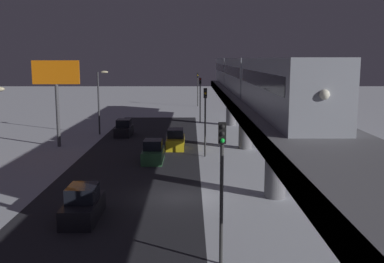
{
  "coord_description": "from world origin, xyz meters",
  "views": [
    {
      "loc": [
        -0.71,
        28.66,
        9.09
      ],
      "look_at": [
        -0.86,
        -20.29,
        1.1
      ],
      "focal_mm": 41.97,
      "sensor_mm": 36.0,
      "label": 1
    }
  ],
  "objects_px": {
    "traffic_light_far": "(200,93)",
    "traffic_light_near": "(222,173)",
    "sedan_green": "(153,153)",
    "sedan_black": "(83,206)",
    "subway_train": "(245,74)",
    "sedan_black_2": "(124,129)",
    "traffic_light_distant": "(198,84)",
    "sedan_yellow": "(176,140)",
    "traffic_light_mid": "(205,112)",
    "commercial_billboard": "(56,81)"
  },
  "relations": [
    {
      "from": "traffic_light_far",
      "to": "traffic_light_near",
      "type": "bearing_deg",
      "value": 90.0
    },
    {
      "from": "sedan_green",
      "to": "sedan_black",
      "type": "bearing_deg",
      "value": -100.91
    },
    {
      "from": "subway_train",
      "to": "traffic_light_far",
      "type": "bearing_deg",
      "value": -76.14
    },
    {
      "from": "sedan_black_2",
      "to": "traffic_light_distant",
      "type": "height_order",
      "value": "traffic_light_distant"
    },
    {
      "from": "sedan_green",
      "to": "traffic_light_distant",
      "type": "height_order",
      "value": "traffic_light_distant"
    },
    {
      "from": "sedan_black",
      "to": "sedan_black_2",
      "type": "relative_size",
      "value": 1.02
    },
    {
      "from": "sedan_green",
      "to": "traffic_light_near",
      "type": "height_order",
      "value": "traffic_light_near"
    },
    {
      "from": "sedan_yellow",
      "to": "sedan_green",
      "type": "relative_size",
      "value": 1.11
    },
    {
      "from": "subway_train",
      "to": "traffic_light_near",
      "type": "bearing_deg",
      "value": 81.23
    },
    {
      "from": "sedan_green",
      "to": "traffic_light_mid",
      "type": "xyz_separation_m",
      "value": [
        -4.7,
        -2.05,
        3.4
      ]
    },
    {
      "from": "subway_train",
      "to": "sedan_green",
      "type": "distance_m",
      "value": 13.29
    },
    {
      "from": "traffic_light_far",
      "to": "traffic_light_distant",
      "type": "height_order",
      "value": "same"
    },
    {
      "from": "sedan_yellow",
      "to": "traffic_light_far",
      "type": "distance_m",
      "value": 18.71
    },
    {
      "from": "traffic_light_far",
      "to": "traffic_light_distant",
      "type": "relative_size",
      "value": 1.0
    },
    {
      "from": "sedan_black",
      "to": "traffic_light_distant",
      "type": "bearing_deg",
      "value": -96.99
    },
    {
      "from": "sedan_black_2",
      "to": "traffic_light_far",
      "type": "height_order",
      "value": "traffic_light_far"
    },
    {
      "from": "sedan_black_2",
      "to": "commercial_billboard",
      "type": "relative_size",
      "value": 0.47
    },
    {
      "from": "traffic_light_mid",
      "to": "commercial_billboard",
      "type": "height_order",
      "value": "commercial_billboard"
    },
    {
      "from": "subway_train",
      "to": "sedan_black",
      "type": "relative_size",
      "value": 13.11
    },
    {
      "from": "commercial_billboard",
      "to": "traffic_light_near",
      "type": "bearing_deg",
      "value": 119.03
    },
    {
      "from": "sedan_yellow",
      "to": "traffic_light_distant",
      "type": "distance_m",
      "value": 40.72
    },
    {
      "from": "traffic_light_mid",
      "to": "traffic_light_far",
      "type": "relative_size",
      "value": 1.0
    },
    {
      "from": "subway_train",
      "to": "traffic_light_distant",
      "type": "xyz_separation_m",
      "value": [
        4.23,
        -39.47,
        -3.32
      ]
    },
    {
      "from": "sedan_black",
      "to": "traffic_light_mid",
      "type": "distance_m",
      "value": 18.51
    },
    {
      "from": "sedan_green",
      "to": "traffic_light_near",
      "type": "relative_size",
      "value": 0.64
    },
    {
      "from": "traffic_light_near",
      "to": "commercial_billboard",
      "type": "xyz_separation_m",
      "value": [
        15.1,
        -27.21,
        2.63
      ]
    },
    {
      "from": "traffic_light_near",
      "to": "commercial_billboard",
      "type": "relative_size",
      "value": 0.72
    },
    {
      "from": "sedan_green",
      "to": "traffic_light_far",
      "type": "relative_size",
      "value": 0.64
    },
    {
      "from": "subway_train",
      "to": "sedan_yellow",
      "type": "xyz_separation_m",
      "value": [
        7.13,
        1.0,
        -6.73
      ]
    },
    {
      "from": "traffic_light_near",
      "to": "commercial_billboard",
      "type": "bearing_deg",
      "value": -60.97
    },
    {
      "from": "traffic_light_distant",
      "to": "sedan_black_2",
      "type": "bearing_deg",
      "value": 74.3
    },
    {
      "from": "subway_train",
      "to": "sedan_green",
      "type": "height_order",
      "value": "subway_train"
    },
    {
      "from": "sedan_yellow",
      "to": "traffic_light_distant",
      "type": "relative_size",
      "value": 0.71
    },
    {
      "from": "sedan_green",
      "to": "commercial_billboard",
      "type": "height_order",
      "value": "commercial_billboard"
    },
    {
      "from": "traffic_light_distant",
      "to": "sedan_yellow",
      "type": "bearing_deg",
      "value": 85.9
    },
    {
      "from": "sedan_green",
      "to": "commercial_billboard",
      "type": "xyz_separation_m",
      "value": [
        10.4,
        -6.95,
        6.03
      ]
    },
    {
      "from": "sedan_yellow",
      "to": "commercial_billboard",
      "type": "bearing_deg",
      "value": 176.44
    },
    {
      "from": "sedan_black_2",
      "to": "traffic_light_distant",
      "type": "relative_size",
      "value": 0.65
    },
    {
      "from": "subway_train",
      "to": "traffic_light_distant",
      "type": "bearing_deg",
      "value": -83.88
    },
    {
      "from": "sedan_green",
      "to": "traffic_light_mid",
      "type": "height_order",
      "value": "traffic_light_mid"
    },
    {
      "from": "sedan_green",
      "to": "sedan_black_2",
      "type": "height_order",
      "value": "same"
    },
    {
      "from": "traffic_light_distant",
      "to": "commercial_billboard",
      "type": "xyz_separation_m",
      "value": [
        15.1,
        39.71,
        2.63
      ]
    },
    {
      "from": "traffic_light_distant",
      "to": "sedan_green",
      "type": "bearing_deg",
      "value": 84.25
    },
    {
      "from": "subway_train",
      "to": "traffic_light_distant",
      "type": "height_order",
      "value": "subway_train"
    },
    {
      "from": "commercial_billboard",
      "to": "traffic_light_distant",
      "type": "bearing_deg",
      "value": -110.82
    },
    {
      "from": "traffic_light_near",
      "to": "traffic_light_far",
      "type": "distance_m",
      "value": 44.62
    },
    {
      "from": "traffic_light_distant",
      "to": "commercial_billboard",
      "type": "height_order",
      "value": "commercial_billboard"
    },
    {
      "from": "traffic_light_near",
      "to": "traffic_light_distant",
      "type": "height_order",
      "value": "same"
    },
    {
      "from": "traffic_light_mid",
      "to": "traffic_light_distant",
      "type": "distance_m",
      "value": 44.62
    },
    {
      "from": "sedan_black_2",
      "to": "sedan_yellow",
      "type": "bearing_deg",
      "value": 130.9
    }
  ]
}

